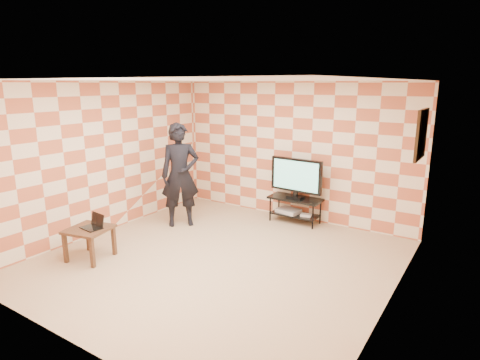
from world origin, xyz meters
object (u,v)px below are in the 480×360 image
tv (296,176)px  side_table (89,234)px  tv_stand (295,204)px  person (180,175)px

tv → side_table: (-1.93, -3.26, -0.52)m
tv → tv_stand: bearing=93.7°
tv_stand → side_table: same height
tv_stand → tv: bearing=-86.3°
tv_stand → person: person is taller
tv → side_table: size_ratio=1.49×
tv_stand → side_table: (-1.93, -3.27, 0.05)m
side_table → person: size_ratio=0.37×
tv → side_table: bearing=-120.7°
tv → person: person is taller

